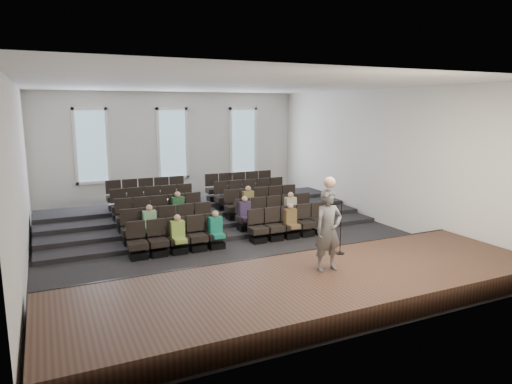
% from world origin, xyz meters
% --- Properties ---
extents(ground, '(14.00, 14.00, 0.00)m').
position_xyz_m(ground, '(0.00, 0.00, 0.00)').
color(ground, black).
rests_on(ground, ground).
extents(ceiling, '(12.00, 14.00, 0.02)m').
position_xyz_m(ceiling, '(0.00, 0.00, 5.01)').
color(ceiling, white).
rests_on(ceiling, ground).
extents(wall_back, '(12.00, 0.04, 5.00)m').
position_xyz_m(wall_back, '(0.00, 7.02, 2.50)').
color(wall_back, silver).
rests_on(wall_back, ground).
extents(wall_front, '(12.00, 0.04, 5.00)m').
position_xyz_m(wall_front, '(0.00, -7.02, 2.50)').
color(wall_front, silver).
rests_on(wall_front, ground).
extents(wall_left, '(0.04, 14.00, 5.00)m').
position_xyz_m(wall_left, '(-6.02, 0.00, 2.50)').
color(wall_left, silver).
rests_on(wall_left, ground).
extents(wall_right, '(0.04, 14.00, 5.00)m').
position_xyz_m(wall_right, '(6.02, 0.00, 2.50)').
color(wall_right, silver).
rests_on(wall_right, ground).
extents(stage, '(11.80, 3.60, 0.50)m').
position_xyz_m(stage, '(0.00, -5.10, 0.25)').
color(stage, '#412A1C').
rests_on(stage, ground).
extents(stage_lip, '(11.80, 0.06, 0.52)m').
position_xyz_m(stage_lip, '(0.00, -3.33, 0.25)').
color(stage_lip, black).
rests_on(stage_lip, ground).
extents(risers, '(11.80, 4.80, 0.60)m').
position_xyz_m(risers, '(0.00, 3.17, 0.20)').
color(risers, black).
rests_on(risers, ground).
extents(seating_rows, '(6.80, 4.70, 1.67)m').
position_xyz_m(seating_rows, '(-0.00, 1.54, 0.68)').
color(seating_rows, black).
rests_on(seating_rows, ground).
extents(windows, '(8.44, 0.10, 3.24)m').
position_xyz_m(windows, '(0.00, 6.95, 2.70)').
color(windows, white).
rests_on(windows, wall_back).
extents(audience, '(5.45, 2.64, 1.10)m').
position_xyz_m(audience, '(0.00, 0.32, 0.81)').
color(audience, '#8DAA44').
rests_on(audience, seating_rows).
extents(speaker, '(0.72, 0.48, 1.94)m').
position_xyz_m(speaker, '(0.55, -4.81, 1.47)').
color(speaker, '#5A5755').
rests_on(speaker, stage).
extents(mic_stand, '(0.24, 0.24, 1.43)m').
position_xyz_m(mic_stand, '(1.54, -3.93, 0.93)').
color(mic_stand, black).
rests_on(mic_stand, stage).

